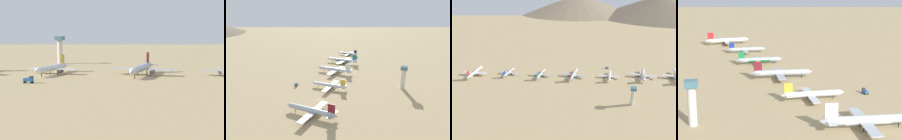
% 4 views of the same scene
% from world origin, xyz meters
% --- Properties ---
extents(ground_plane, '(2412.00, 2412.00, 0.00)m').
position_xyz_m(ground_plane, '(0.00, 0.00, 0.00)').
color(ground_plane, tan).
extents(parked_jet_3, '(43.29, 35.06, 12.52)m').
position_xyz_m(parked_jet_3, '(1.80, -29.69, 4.21)').
color(parked_jet_3, silver).
rests_on(parked_jet_3, ground).
extents(parked_jet_4, '(49.77, 40.42, 14.35)m').
position_xyz_m(parked_jet_4, '(-8.58, 29.50, 4.83)').
color(parked_jet_4, '#B2B7C1').
rests_on(parked_jet_4, ground).
extents(service_truck, '(3.46, 5.51, 3.90)m').
position_xyz_m(service_truck, '(41.29, -23.26, 2.08)').
color(service_truck, '#1E5999').
rests_on(service_truck, ground).
extents(control_tower, '(7.20, 7.20, 25.61)m').
position_xyz_m(control_tower, '(-73.54, -60.76, 14.45)').
color(control_tower, beige).
rests_on(control_tower, ground).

